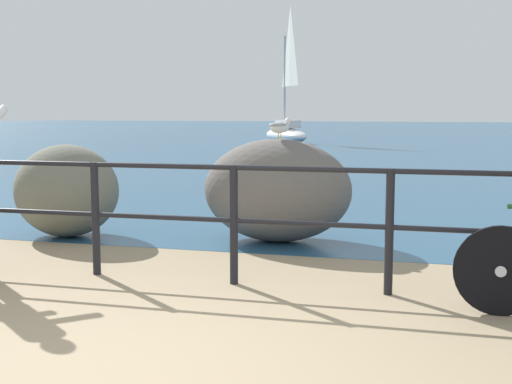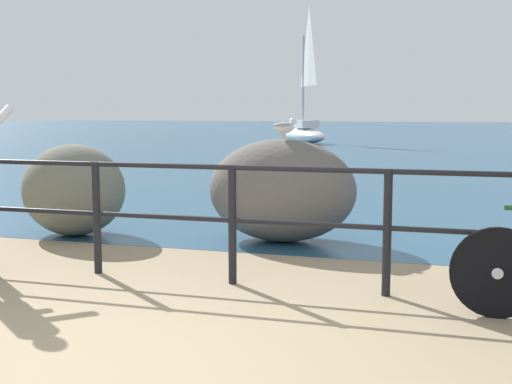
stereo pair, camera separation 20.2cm
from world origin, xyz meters
The scene contains 7 objects.
ground_plane centered at (0.00, 20.00, -0.05)m, with size 120.00×120.00×0.10m, color #937F60.
sea_surface centered at (0.00, 48.35, 0.00)m, with size 120.00×90.00×0.01m, color navy.
promenade_railing centered at (0.00, 2.14, 0.63)m, with size 7.86×0.07×1.02m.
breakwater_boulder_main centered at (-0.08, 4.09, 0.58)m, with size 1.69×1.15×1.16m.
breakwater_boulder_left centered at (-2.53, 3.73, 0.54)m, with size 1.24×1.09×1.09m.
seagull centered at (-0.05, 4.08, 1.30)m, with size 0.26×0.31×0.23m.
sailboat centered at (-4.96, 26.99, 0.71)m, with size 3.37×4.44×6.16m.
Camera 1 is at (1.61, -3.19, 1.47)m, focal length 46.73 mm.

